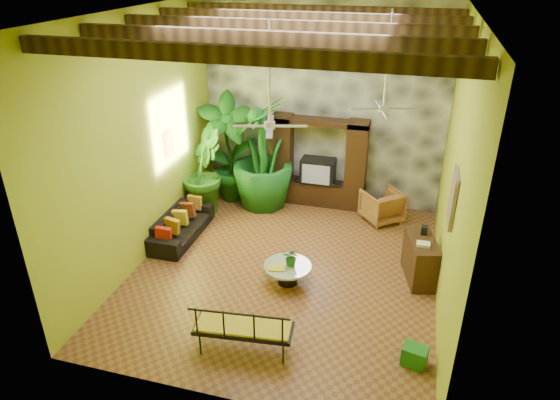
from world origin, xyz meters
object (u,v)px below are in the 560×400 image
(side_console, at_px, (420,259))
(green_bin, at_px, (415,356))
(ceiling_fan_back, at_px, (384,98))
(wicker_armchair, at_px, (382,206))
(sofa, at_px, (181,225))
(tall_plant_a, at_px, (228,149))
(tall_plant_c, at_px, (263,154))
(coffee_table, at_px, (288,271))
(tall_plant_b, at_px, (202,172))
(iron_bench, at_px, (242,327))
(entertainment_center, at_px, (318,169))
(ceiling_fan_front, at_px, (270,114))

(side_console, bearing_deg, green_bin, -104.29)
(ceiling_fan_back, bearing_deg, wicker_armchair, 86.29)
(sofa, relative_size, wicker_armchair, 2.40)
(tall_plant_a, height_order, tall_plant_c, tall_plant_a)
(ceiling_fan_back, height_order, coffee_table, ceiling_fan_back)
(green_bin, bearing_deg, tall_plant_b, 142.89)
(sofa, height_order, side_console, side_console)
(tall_plant_a, xyz_separation_m, iron_bench, (2.21, -5.30, -0.88))
(sofa, relative_size, tall_plant_c, 0.73)
(entertainment_center, height_order, side_console, entertainment_center)
(entertainment_center, xyz_separation_m, tall_plant_a, (-2.26, -0.39, 0.44))
(ceiling_fan_back, height_order, wicker_armchair, ceiling_fan_back)
(ceiling_fan_front, height_order, tall_plant_a, ceiling_fan_front)
(iron_bench, relative_size, green_bin, 4.32)
(wicker_armchair, bearing_deg, tall_plant_b, -30.35)
(ceiling_fan_back, xyz_separation_m, green_bin, (1.05, -3.25, -3.24))
(wicker_armchair, height_order, tall_plant_a, tall_plant_a)
(wicker_armchair, distance_m, tall_plant_c, 3.18)
(wicker_armchair, height_order, tall_plant_c, tall_plant_c)
(coffee_table, distance_m, green_bin, 2.96)
(ceiling_fan_front, relative_size, coffee_table, 1.99)
(wicker_armchair, height_order, green_bin, wicker_armchair)
(tall_plant_b, bearing_deg, wicker_armchair, 8.94)
(ceiling_fan_front, bearing_deg, tall_plant_a, 123.19)
(ceiling_fan_front, relative_size, green_bin, 4.88)
(iron_bench, bearing_deg, ceiling_fan_back, 59.98)
(tall_plant_a, height_order, coffee_table, tall_plant_a)
(coffee_table, bearing_deg, tall_plant_c, 115.26)
(wicker_armchair, xyz_separation_m, tall_plant_b, (-4.34, -0.68, 0.68))
(ceiling_fan_back, relative_size, side_console, 1.69)
(tall_plant_b, bearing_deg, ceiling_fan_front, -43.90)
(entertainment_center, height_order, ceiling_fan_front, ceiling_fan_front)
(sofa, xyz_separation_m, tall_plant_a, (0.39, 2.15, 1.11))
(tall_plant_b, xyz_separation_m, coffee_table, (2.81, -2.43, -0.81))
(ceiling_fan_back, relative_size, iron_bench, 1.13)
(coffee_table, bearing_deg, entertainment_center, 92.46)
(tall_plant_c, xyz_separation_m, coffee_table, (1.47, -3.12, -1.14))
(entertainment_center, relative_size, coffee_table, 2.57)
(ceiling_fan_front, height_order, tall_plant_c, ceiling_fan_front)
(sofa, xyz_separation_m, tall_plant_b, (0.00, 1.36, 0.77))
(sofa, bearing_deg, iron_bench, -140.51)
(ceiling_fan_front, distance_m, iron_bench, 3.59)
(sofa, bearing_deg, ceiling_fan_front, -112.20)
(entertainment_center, distance_m, side_console, 3.86)
(ceiling_fan_back, height_order, tall_plant_b, ceiling_fan_back)
(wicker_armchair, bearing_deg, iron_bench, 32.16)
(tall_plant_c, relative_size, coffee_table, 2.99)
(wicker_armchair, bearing_deg, ceiling_fan_back, 47.00)
(coffee_table, xyz_separation_m, side_console, (2.49, 0.85, 0.18))
(iron_bench, bearing_deg, ceiling_fan_front, 87.70)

